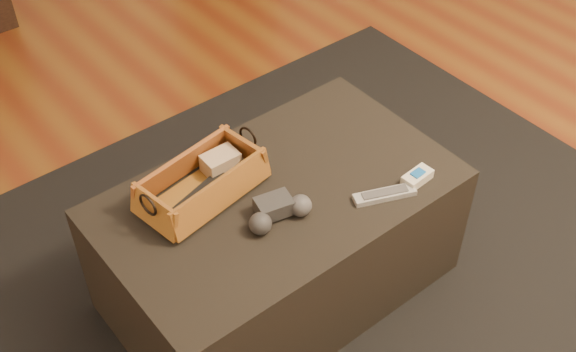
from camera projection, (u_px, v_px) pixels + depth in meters
floor at (379, 316)px, 2.23m from camera, size 5.00×5.50×0.01m
area_rug at (289, 296)px, 2.27m from camera, size 2.60×2.00×0.01m
ottoman at (279, 241)px, 2.15m from camera, size 1.00×0.60×0.42m
tv_remote at (201, 194)px, 1.97m from camera, size 0.20×0.09×0.02m
cloth_bundle at (221, 162)px, 2.04m from camera, size 0.10×0.07×0.05m
wicker_basket at (202, 183)px, 1.97m from camera, size 0.39×0.25×0.13m
game_controller at (278, 211)px, 1.91m from camera, size 0.19×0.12×0.06m
silver_remote at (385, 194)px, 1.98m from camera, size 0.18×0.10×0.02m
cream_gadget at (417, 177)px, 2.03m from camera, size 0.09×0.05×0.03m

